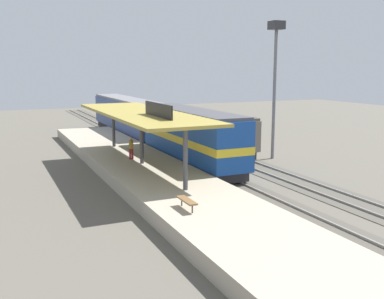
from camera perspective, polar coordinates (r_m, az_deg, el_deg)
ground_plane at (r=36.03m, az=3.69°, el=-2.26°), size 120.00×120.00×0.00m
track_near at (r=35.14m, az=0.81°, el=-2.51°), size 3.20×110.00×0.16m
track_far at (r=37.29m, az=7.22°, el=-1.84°), size 3.20×110.00×0.16m
platform at (r=33.39m, az=-6.35°, el=-2.52°), size 6.00×44.00×0.90m
station_canopy at (r=32.65m, az=-6.44°, el=4.46°), size 5.20×18.00×4.70m
platform_bench at (r=22.38m, az=-0.66°, el=-6.52°), size 0.44×1.70×0.50m
locomotive at (r=35.92m, az=-0.11°, el=1.64°), size 2.93×14.43×4.44m
passenger_carriage_single at (r=52.73m, az=-8.22°, el=4.20°), size 2.90×20.00×4.24m
freight_car at (r=42.44m, az=2.76°, el=2.37°), size 2.80×12.00×3.54m
light_mast at (r=39.31m, az=10.55°, el=10.97°), size 1.10×1.10×11.70m
person_waiting at (r=34.68m, az=-7.75°, el=0.30°), size 0.34×0.34×1.71m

